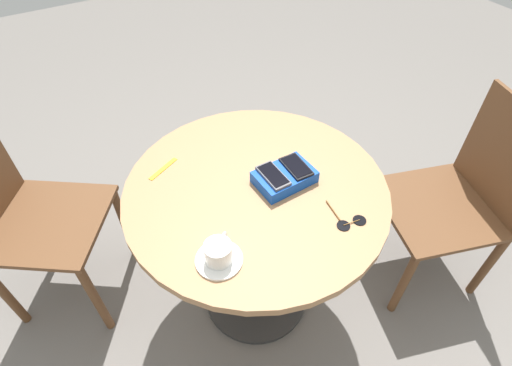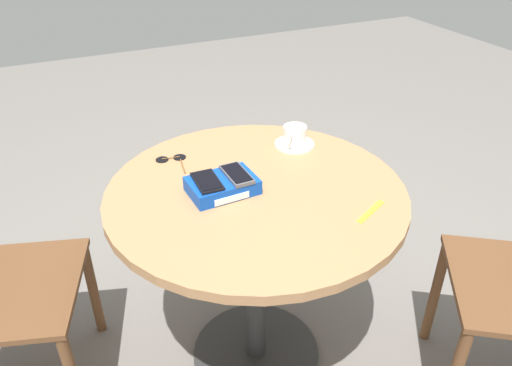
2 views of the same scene
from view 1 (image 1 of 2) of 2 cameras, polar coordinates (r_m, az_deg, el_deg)
name	(u,v)px [view 1 (image 1 of 2)]	position (r m, az deg, el deg)	size (l,w,h in m)	color
ground_plane	(256,295)	(1.95, 0.00, -15.76)	(8.00, 8.00, 0.00)	slate
round_table	(256,215)	(1.46, 0.00, -4.64)	(0.90, 0.90, 0.73)	#2D2D2D
phone_box	(284,177)	(1.36, 4.08, 0.87)	(0.20, 0.14, 0.04)	#0F42AD
phone_black	(296,166)	(1.36, 5.76, 2.37)	(0.07, 0.12, 0.01)	black
phone_gray	(273,176)	(1.32, 2.46, 1.07)	(0.06, 0.13, 0.01)	#515156
saucer	(219,260)	(1.17, -5.30, -10.87)	(0.14, 0.14, 0.01)	white
coffee_cup	(218,252)	(1.14, -5.38, -9.73)	(0.09, 0.09, 0.06)	white
lanyard_strap	(163,169)	(1.45, -13.11, 2.00)	(0.13, 0.02, 0.00)	yellow
sunglasses	(349,222)	(1.28, 13.20, -5.38)	(0.10, 0.14, 0.01)	black
chair_near_window	(32,221)	(1.82, -29.31, -4.74)	(0.60, 0.60, 0.87)	brown
chair_far_side	(456,199)	(1.88, 26.71, -1.99)	(0.56, 0.56, 0.89)	brown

